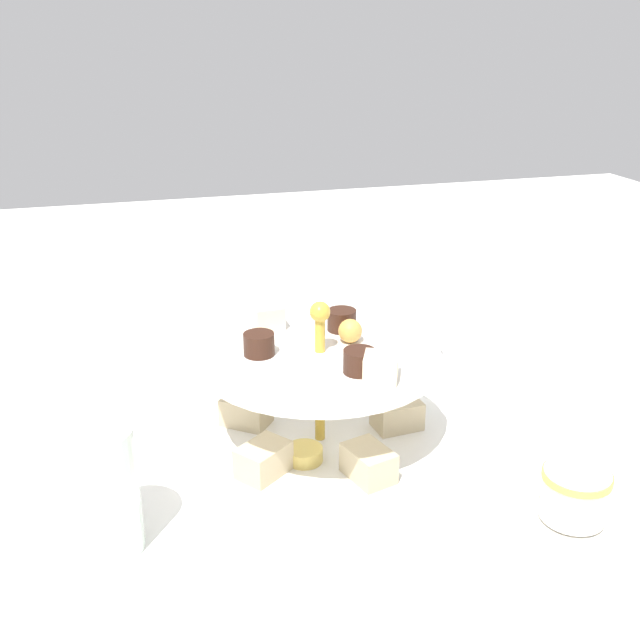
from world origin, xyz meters
name	(u,v)px	position (x,y,z in m)	size (l,w,h in m)	color
ground_plane	(320,447)	(0.00, 0.00, 0.00)	(2.40, 2.40, 0.00)	white
tiered_serving_stand	(320,406)	(0.00, 0.00, 0.05)	(0.29, 0.29, 0.16)	white
water_glass_tall_right	(96,491)	(0.10, -0.22, 0.06)	(0.07, 0.07, 0.11)	silver
water_glass_short_left	(555,415)	(0.06, 0.23, 0.03)	(0.06, 0.06, 0.07)	silver
teacup_with_saucer	(574,498)	(0.18, 0.18, 0.02)	(0.09, 0.09, 0.05)	white
butter_knife_left	(139,369)	(-0.24, -0.17, 0.00)	(0.17, 0.01, 0.00)	silver
water_glass_mid_back	(411,331)	(-0.15, 0.16, 0.05)	(0.06, 0.06, 0.10)	silver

